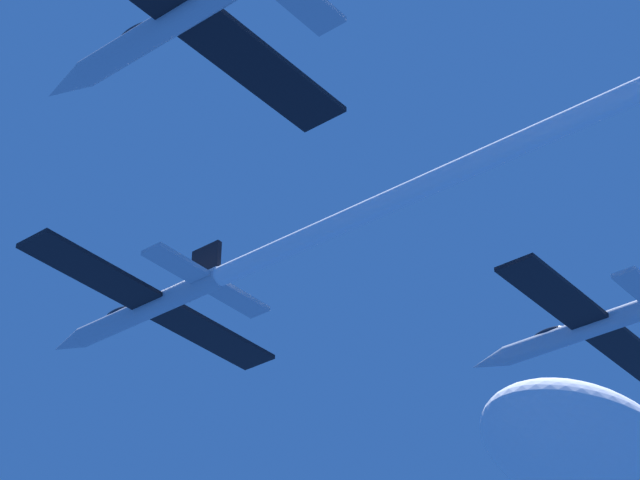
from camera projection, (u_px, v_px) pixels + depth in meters
jet_lead at (304, 239)px, 73.52m from camera, size 20.10×51.72×3.33m
cloud_wispy at (584, 450)px, 137.53m from camera, size 31.67×17.42×11.08m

